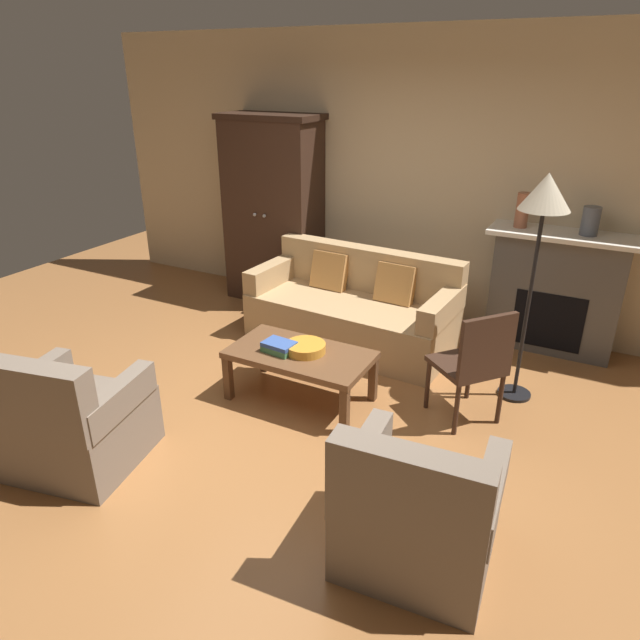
# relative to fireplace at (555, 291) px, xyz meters

# --- Properties ---
(ground_plane) EXTENTS (9.60, 9.60, 0.00)m
(ground_plane) POSITION_rel_fireplace_xyz_m (-1.55, -2.30, -0.57)
(ground_plane) COLOR #9E6638
(back_wall) EXTENTS (7.20, 0.10, 2.80)m
(back_wall) POSITION_rel_fireplace_xyz_m (-1.55, 0.25, 0.83)
(back_wall) COLOR beige
(back_wall) RESTS_ON ground
(fireplace) EXTENTS (1.26, 0.48, 1.12)m
(fireplace) POSITION_rel_fireplace_xyz_m (0.00, 0.00, 0.00)
(fireplace) COLOR #4C4947
(fireplace) RESTS_ON ground
(armoire) EXTENTS (1.06, 0.57, 2.00)m
(armoire) POSITION_rel_fireplace_xyz_m (-2.95, -0.08, 0.44)
(armoire) COLOR #382319
(armoire) RESTS_ON ground
(couch) EXTENTS (1.96, 0.96, 0.86)m
(couch) POSITION_rel_fireplace_xyz_m (-1.67, -0.72, -0.25)
(couch) COLOR tan
(couch) RESTS_ON ground
(coffee_table) EXTENTS (1.10, 0.60, 0.42)m
(coffee_table) POSITION_rel_fireplace_xyz_m (-1.59, -1.88, -0.20)
(coffee_table) COLOR brown
(coffee_table) RESTS_ON ground
(fruit_bowl) EXTENTS (0.31, 0.31, 0.07)m
(fruit_bowl) POSITION_rel_fireplace_xyz_m (-1.56, -1.86, -0.11)
(fruit_bowl) COLOR orange
(fruit_bowl) RESTS_ON coffee_table
(book_stack) EXTENTS (0.26, 0.20, 0.08)m
(book_stack) POSITION_rel_fireplace_xyz_m (-1.74, -1.95, -0.11)
(book_stack) COLOR #427A4C
(book_stack) RESTS_ON coffee_table
(mantel_vase_terracotta) EXTENTS (0.11, 0.11, 0.31)m
(mantel_vase_terracotta) POSITION_rel_fireplace_xyz_m (-0.38, -0.02, 0.70)
(mantel_vase_terracotta) COLOR #A86042
(mantel_vase_terracotta) RESTS_ON fireplace
(mantel_vase_slate) EXTENTS (0.15, 0.15, 0.24)m
(mantel_vase_slate) POSITION_rel_fireplace_xyz_m (0.18, -0.02, 0.67)
(mantel_vase_slate) COLOR #565B66
(mantel_vase_slate) RESTS_ON fireplace
(armchair_near_left) EXTENTS (0.91, 0.91, 0.88)m
(armchair_near_left) POSITION_rel_fireplace_xyz_m (-2.50, -3.27, -0.25)
(armchair_near_left) COLOR #756656
(armchair_near_left) RESTS_ON ground
(armchair_near_right) EXTENTS (0.83, 0.82, 0.88)m
(armchair_near_right) POSITION_rel_fireplace_xyz_m (-0.25, -3.01, -0.25)
(armchair_near_right) COLOR #756656
(armchair_near_right) RESTS_ON ground
(side_chair_wooden) EXTENTS (0.62, 0.62, 0.90)m
(side_chair_wooden) POSITION_rel_fireplace_xyz_m (-0.33, -1.57, -0.06)
(side_chair_wooden) COLOR #382319
(side_chair_wooden) RESTS_ON ground
(floor_lamp) EXTENTS (0.36, 0.36, 1.77)m
(floor_lamp) POSITION_rel_fireplace_xyz_m (-0.10, -1.02, 0.97)
(floor_lamp) COLOR black
(floor_lamp) RESTS_ON ground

